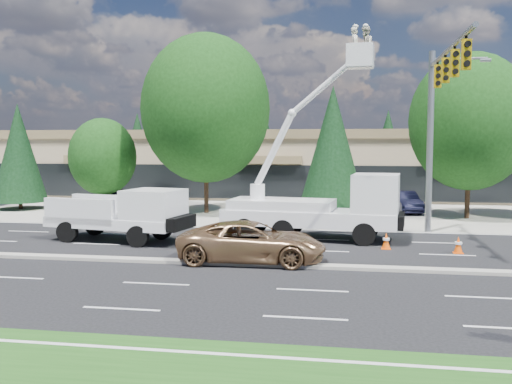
% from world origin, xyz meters
% --- Properties ---
extents(ground, '(140.00, 140.00, 0.00)m').
position_xyz_m(ground, '(0.00, 0.00, 0.00)').
color(ground, black).
rests_on(ground, ground).
extents(concrete_apron, '(140.00, 22.00, 0.01)m').
position_xyz_m(concrete_apron, '(0.00, 20.00, 0.01)').
color(concrete_apron, '#9D988E').
rests_on(concrete_apron, ground).
extents(road_median, '(120.00, 0.55, 0.12)m').
position_xyz_m(road_median, '(0.00, 0.00, 0.06)').
color(road_median, '#9D988E').
rests_on(road_median, ground).
extents(strip_mall, '(50.40, 15.40, 5.50)m').
position_xyz_m(strip_mall, '(0.00, 29.97, 2.83)').
color(strip_mall, tan).
rests_on(strip_mall, ground).
extents(tree_front_b, '(3.61, 3.61, 7.12)m').
position_xyz_m(tree_front_b, '(-16.00, 15.00, 3.82)').
color(tree_front_b, '#332114').
rests_on(tree_front_b, ground).
extents(tree_front_c, '(4.41, 4.41, 6.12)m').
position_xyz_m(tree_front_c, '(-10.00, 15.00, 3.58)').
color(tree_front_c, '#332114').
rests_on(tree_front_c, ground).
extents(tree_front_d, '(8.19, 8.19, 11.36)m').
position_xyz_m(tree_front_d, '(-3.00, 15.00, 6.65)').
color(tree_front_d, '#332114').
rests_on(tree_front_d, ground).
extents(tree_front_e, '(4.05, 4.05, 7.99)m').
position_xyz_m(tree_front_e, '(5.00, 15.00, 4.29)').
color(tree_front_e, '#332114').
rests_on(tree_front_e, ground).
extents(tree_front_f, '(7.07, 7.07, 9.80)m').
position_xyz_m(tree_front_f, '(13.00, 15.00, 5.74)').
color(tree_front_f, '#332114').
rests_on(tree_front_f, ground).
extents(tree_back_a, '(3.99, 3.99, 7.87)m').
position_xyz_m(tree_back_a, '(-18.00, 42.00, 4.22)').
color(tree_back_a, '#332114').
rests_on(tree_back_a, ground).
extents(tree_back_b, '(5.33, 5.33, 10.51)m').
position_xyz_m(tree_back_b, '(-4.00, 42.00, 5.64)').
color(tree_back_b, '#332114').
rests_on(tree_back_b, ground).
extents(tree_back_c, '(4.03, 4.03, 7.94)m').
position_xyz_m(tree_back_c, '(10.00, 42.00, 4.26)').
color(tree_back_c, '#332114').
rests_on(tree_back_c, ground).
extents(tree_back_d, '(5.57, 5.57, 10.99)m').
position_xyz_m(tree_back_d, '(22.00, 42.00, 5.89)').
color(tree_back_d, '#332114').
rests_on(tree_back_d, ground).
extents(signal_mast, '(2.76, 10.16, 9.00)m').
position_xyz_m(signal_mast, '(10.03, 7.04, 6.06)').
color(signal_mast, gray).
rests_on(signal_mast, ground).
extents(utility_pickup, '(6.62, 3.41, 2.42)m').
position_xyz_m(utility_pickup, '(-4.04, 4.12, 1.00)').
color(utility_pickup, white).
rests_on(utility_pickup, ground).
extents(bucket_truck, '(8.33, 3.38, 9.77)m').
position_xyz_m(bucket_truck, '(4.98, 6.11, 2.06)').
color(bucket_truck, white).
rests_on(bucket_truck, ground).
extents(traffic_cone_b, '(0.40, 0.40, 0.70)m').
position_xyz_m(traffic_cone_b, '(-3.23, 4.17, 0.34)').
color(traffic_cone_b, '#FF5308').
rests_on(traffic_cone_b, ground).
extents(traffic_cone_c, '(0.40, 0.40, 0.70)m').
position_xyz_m(traffic_cone_c, '(1.73, 3.93, 0.34)').
color(traffic_cone_c, '#FF5308').
rests_on(traffic_cone_c, ground).
extents(traffic_cone_d, '(0.40, 0.40, 0.70)m').
position_xyz_m(traffic_cone_d, '(7.64, 4.16, 0.34)').
color(traffic_cone_d, '#FF5308').
rests_on(traffic_cone_d, ground).
extents(traffic_cone_e, '(0.40, 0.40, 0.70)m').
position_xyz_m(traffic_cone_e, '(10.50, 3.67, 0.34)').
color(traffic_cone_e, '#FF5308').
rests_on(traffic_cone_e, ground).
extents(minivan, '(5.60, 2.67, 1.54)m').
position_xyz_m(minivan, '(2.47, 0.60, 0.77)').
color(minivan, '#8F6945').
rests_on(minivan, ground).
extents(parked_car_west, '(1.72, 4.20, 1.43)m').
position_xyz_m(parked_car_west, '(-9.66, 16.00, 0.71)').
color(parked_car_west, black).
rests_on(parked_car_west, ground).
extents(parked_car_east, '(2.27, 4.40, 1.38)m').
position_xyz_m(parked_car_east, '(9.55, 17.28, 0.69)').
color(parked_car_east, black).
rests_on(parked_car_east, ground).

